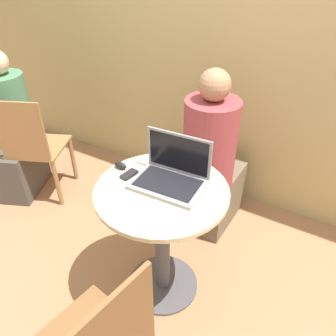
{
  "coord_description": "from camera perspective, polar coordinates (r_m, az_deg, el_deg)",
  "views": [
    {
      "loc": [
        0.67,
        -1.09,
        1.78
      ],
      "look_at": [
        0.01,
        0.05,
        0.87
      ],
      "focal_mm": 35.0,
      "sensor_mm": 36.0,
      "label": 1
    }
  ],
  "objects": [
    {
      "name": "laptop",
      "position": [
        1.65,
        0.59,
        -1.07
      ],
      "size": [
        0.37,
        0.26,
        0.24
      ],
      "color": "gray",
      "rests_on": "round_table"
    },
    {
      "name": "round_table",
      "position": [
        1.79,
        -1.02,
        -9.77
      ],
      "size": [
        0.68,
        0.68,
        0.77
      ],
      "color": "#4C4C51",
      "rests_on": "ground_plane"
    },
    {
      "name": "chair_background",
      "position": [
        2.75,
        -22.24,
        3.22
      ],
      "size": [
        0.53,
        0.53,
        0.9
      ],
      "color": "#9E7042",
      "rests_on": "ground_plane"
    },
    {
      "name": "person_background",
      "position": [
        2.94,
        -25.34,
        4.94
      ],
      "size": [
        0.47,
        0.54,
        1.16
      ],
      "color": "#4C4742",
      "rests_on": "ground_plane"
    },
    {
      "name": "person_seated",
      "position": [
        2.27,
        7.52,
        0.08
      ],
      "size": [
        0.35,
        0.54,
        1.21
      ],
      "color": "brown",
      "rests_on": "ground_plane"
    },
    {
      "name": "cell_phone",
      "position": [
        1.73,
        -6.79,
        -1.13
      ],
      "size": [
        0.06,
        0.1,
        0.02
      ],
      "color": "black",
      "rests_on": "round_table"
    },
    {
      "name": "back_wall",
      "position": [
        2.36,
        14.08,
        21.97
      ],
      "size": [
        7.0,
        0.05,
        2.6
      ],
      "color": "tan",
      "rests_on": "ground_plane"
    },
    {
      "name": "ground_plane",
      "position": [
        2.19,
        -0.88,
        -19.61
      ],
      "size": [
        12.0,
        12.0,
        0.0
      ],
      "primitive_type": "plane",
      "color": "#9E704C"
    },
    {
      "name": "computer_mouse",
      "position": [
        1.79,
        -8.28,
        0.45
      ],
      "size": [
        0.07,
        0.04,
        0.04
      ],
      "color": "black",
      "rests_on": "round_table"
    }
  ]
}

